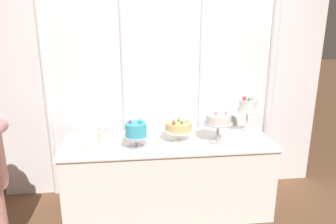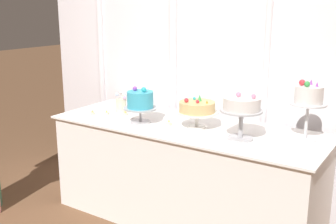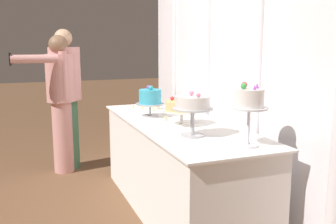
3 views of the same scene
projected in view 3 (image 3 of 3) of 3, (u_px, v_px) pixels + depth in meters
The scene contains 14 objects.
ground_plane at pixel (166, 212), 3.20m from camera, with size 24.00×24.00×0.00m, color brown.
draped_curtain at pixel (234, 36), 3.13m from camera, with size 3.60×0.18×2.71m.
cake_table at pixel (177, 167), 3.17m from camera, with size 2.06×0.74×0.77m.
cake_display_leftmost at pixel (150, 98), 3.31m from camera, with size 0.26×0.26×0.28m.
cake_display_midleft at pixel (182, 107), 2.98m from camera, with size 0.30×0.30×0.24m.
cake_display_midright at pixel (193, 105), 2.60m from camera, with size 0.28×0.28×0.31m.
cake_display_rightmost at pixel (249, 102), 2.33m from camera, with size 0.24×0.24×0.40m.
flower_vase at pixel (157, 103), 3.70m from camera, with size 0.10×0.09×0.17m.
tealight_far_left at pixel (133, 107), 3.77m from camera, with size 0.04×0.04×0.03m.
tealight_near_left at pixel (142, 109), 3.70m from camera, with size 0.04×0.04×0.03m.
tealight_near_right at pixel (153, 110), 3.59m from camera, with size 0.04×0.04×0.04m.
tealight_far_right at pixel (165, 119), 3.17m from camera, with size 0.05×0.05×0.04m.
guest_man_dark_suit at pixel (66, 94), 4.19m from camera, with size 0.50×0.39×1.56m.
guest_girl_blue_dress at pixel (60, 97), 4.08m from camera, with size 0.46×0.65×1.50m.
Camera 3 is at (2.80, -1.07, 1.40)m, focal length 40.48 mm.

